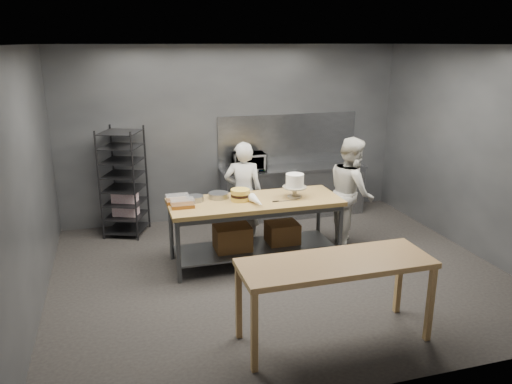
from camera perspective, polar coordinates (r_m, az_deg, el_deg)
The scene contains 16 objects.
ground at distance 6.93m, azimuth 2.62°, elevation -9.15°, with size 6.00×6.00×0.00m, color black.
back_wall at distance 8.77m, azimuth -2.52°, elevation 6.71°, with size 6.00×0.04×3.00m, color #4C4F54.
work_table at distance 7.07m, azimuth -0.16°, elevation -3.57°, with size 2.40×0.90×0.92m.
near_counter at distance 5.21m, azimuth 9.09°, elevation -8.63°, with size 2.00×0.70×0.90m.
back_counter at distance 9.01m, azimuth 4.25°, elevation 0.09°, with size 2.60×0.60×0.90m.
splashback_panel at distance 9.07m, azimuth 3.71°, elevation 6.06°, with size 2.60×0.02×0.90m, color slate.
speed_rack at distance 8.29m, azimuth -14.87°, elevation 0.99°, with size 0.80×0.83×1.75m.
chef_behind at distance 7.66m, azimuth -1.46°, elevation -0.13°, with size 0.59×0.38×1.60m, color silver.
chef_right at distance 7.70m, azimuth 10.83°, elevation -0.02°, with size 0.82×0.64×1.69m, color beige.
microwave at distance 8.61m, azimuth -0.79°, elevation 3.47°, with size 0.54×0.37×0.30m, color black.
frosted_cake_stand at distance 7.02m, azimuth 4.45°, elevation 1.09°, with size 0.34×0.34×0.34m.
layer_cake at distance 6.90m, azimuth -1.80°, elevation -0.33°, with size 0.26×0.26×0.16m.
cake_pans at distance 7.00m, azimuth -5.39°, elevation -0.53°, with size 0.61×0.32×0.07m.
piping_bag at distance 6.69m, azimuth 0.11°, elevation -1.05°, with size 0.12×0.12×0.38m, color white.
offset_spatula at distance 6.89m, azimuth 2.95°, elevation -1.03°, with size 0.36×0.02×0.02m.
pastry_clamshells at distance 6.79m, azimuth -8.68°, elevation -1.04°, with size 0.35×0.42×0.11m.
Camera 1 is at (-2.03, -5.90, 3.03)m, focal length 35.00 mm.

